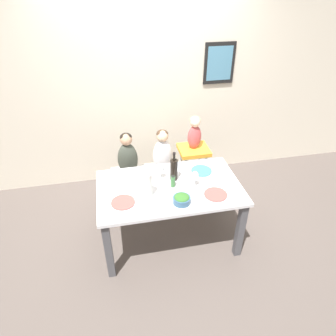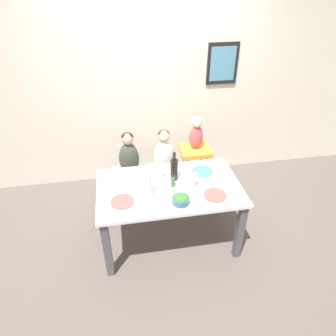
{
  "view_description": "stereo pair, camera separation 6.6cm",
  "coord_description": "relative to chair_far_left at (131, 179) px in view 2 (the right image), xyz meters",
  "views": [
    {
      "loc": [
        -0.49,
        -2.35,
        2.54
      ],
      "look_at": [
        0.0,
        0.06,
        0.91
      ],
      "focal_mm": 32.0,
      "sensor_mm": 36.0,
      "label": 1
    },
    {
      "loc": [
        -0.43,
        -2.36,
        2.54
      ],
      "look_at": [
        0.0,
        0.06,
        0.91
      ],
      "focal_mm": 32.0,
      "sensor_mm": 36.0,
      "label": 2
    }
  ],
  "objects": [
    {
      "name": "dinner_plate_front_left",
      "position": [
        -0.12,
        -0.83,
        0.34
      ],
      "size": [
        0.22,
        0.22,
        0.01
      ],
      "color": "#D14C47",
      "rests_on": "dining_table"
    },
    {
      "name": "person_baby_right",
      "position": [
        0.8,
        0.0,
        0.58
      ],
      "size": [
        0.16,
        0.13,
        0.41
      ],
      "color": "#C64C4C",
      "rests_on": "chair_right_highchair"
    },
    {
      "name": "condiment_bottle_hot_sauce",
      "position": [
        0.39,
        -0.67,
        0.4
      ],
      "size": [
        0.04,
        0.04,
        0.14
      ],
      "color": "#336633",
      "rests_on": "dining_table"
    },
    {
      "name": "chair_far_left",
      "position": [
        0.0,
        0.0,
        0.0
      ],
      "size": [
        0.42,
        0.39,
        0.47
      ],
      "color": "silver",
      "rests_on": "ground_plane"
    },
    {
      "name": "person_child_left",
      "position": [
        -0.0,
        0.0,
        0.35
      ],
      "size": [
        0.23,
        0.15,
        0.55
      ],
      "color": "#3D4238",
      "rests_on": "chair_far_left"
    },
    {
      "name": "ground_plane",
      "position": [
        0.36,
        -0.67,
        -0.4
      ],
      "size": [
        14.0,
        14.0,
        0.0
      ],
      "primitive_type": "plane",
      "color": "#564C47"
    },
    {
      "name": "wine_glass_far",
      "position": [
        0.3,
        -0.51,
        0.45
      ],
      "size": [
        0.07,
        0.07,
        0.17
      ],
      "color": "white",
      "rests_on": "dining_table"
    },
    {
      "name": "paper_towel_roll",
      "position": [
        0.11,
        -0.77,
        0.46
      ],
      "size": [
        0.12,
        0.12,
        0.26
      ],
      "color": "white",
      "rests_on": "dining_table"
    },
    {
      "name": "dinner_plate_front_right",
      "position": [
        0.77,
        -0.89,
        0.34
      ],
      "size": [
        0.22,
        0.22,
        0.01
      ],
      "color": "#D14C47",
      "rests_on": "dining_table"
    },
    {
      "name": "dinner_plate_back_left",
      "position": [
        -0.02,
        -0.44,
        0.34
      ],
      "size": [
        0.22,
        0.22,
        0.01
      ],
      "color": "silver",
      "rests_on": "dining_table"
    },
    {
      "name": "salad_bowl_large",
      "position": [
        0.42,
        -0.94,
        0.37
      ],
      "size": [
        0.17,
        0.17,
        0.09
      ],
      "color": "#335675",
      "rests_on": "dining_table"
    },
    {
      "name": "chair_far_center",
      "position": [
        0.42,
        0.0,
        0.0
      ],
      "size": [
        0.42,
        0.39,
        0.47
      ],
      "color": "silver",
      "rests_on": "ground_plane"
    },
    {
      "name": "wine_bottle",
      "position": [
        0.43,
        -0.55,
        0.45
      ],
      "size": [
        0.08,
        0.08,
        0.32
      ],
      "color": "black",
      "rests_on": "dining_table"
    },
    {
      "name": "dinner_plate_back_right",
      "position": [
        0.75,
        -0.47,
        0.34
      ],
      "size": [
        0.22,
        0.22,
        0.01
      ],
      "color": "teal",
      "rests_on": "dining_table"
    },
    {
      "name": "wine_glass_near",
      "position": [
        0.61,
        -0.71,
        0.45
      ],
      "size": [
        0.07,
        0.07,
        0.17
      ],
      "color": "white",
      "rests_on": "dining_table"
    },
    {
      "name": "chair_right_highchair",
      "position": [
        0.8,
        -0.0,
        0.18
      ],
      "size": [
        0.36,
        0.33,
        0.75
      ],
      "color": "silver",
      "rests_on": "ground_plane"
    },
    {
      "name": "dining_table",
      "position": [
        0.36,
        -0.67,
        0.22
      ],
      "size": [
        1.43,
        0.85,
        0.73
      ],
      "color": "silver",
      "rests_on": "ground_plane"
    },
    {
      "name": "wall_back",
      "position": [
        0.36,
        0.69,
        0.95
      ],
      "size": [
        10.0,
        0.09,
        2.7
      ],
      "color": "beige",
      "rests_on": "ground_plane"
    },
    {
      "name": "person_child_center",
      "position": [
        0.42,
        0.0,
        0.35
      ],
      "size": [
        0.23,
        0.15,
        0.55
      ],
      "color": "silver",
      "rests_on": "chair_far_center"
    }
  ]
}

